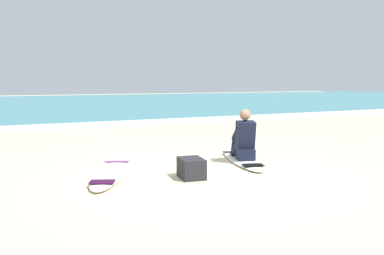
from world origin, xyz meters
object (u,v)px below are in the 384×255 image
(surfboard_main, at_px, (242,159))
(surfboard_spare_near, at_px, (111,172))
(surfer_seated, at_px, (244,140))
(beach_bag, at_px, (191,168))

(surfboard_main, xyz_separation_m, surfboard_spare_near, (-2.57, 0.03, -0.00))
(surfer_seated, bearing_deg, beach_bag, -154.53)
(beach_bag, bearing_deg, surfboard_main, 28.16)
(surfer_seated, height_order, surfboard_spare_near, surfer_seated)
(surfboard_spare_near, distance_m, beach_bag, 1.38)
(surfboard_main, bearing_deg, surfer_seated, -104.98)
(surfboard_main, height_order, surfer_seated, surfer_seated)
(surfboard_spare_near, relative_size, beach_bag, 5.00)
(surfboard_main, distance_m, surfboard_spare_near, 2.57)
(surfboard_main, height_order, surfboard_spare_near, same)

